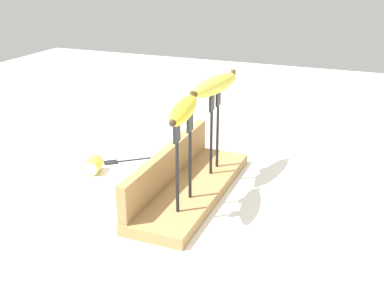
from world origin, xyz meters
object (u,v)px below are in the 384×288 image
fork_stand_right (215,126)px  banana_raised_left (183,110)px  banana_chunk_near (93,165)px  banana_raised_right (215,85)px  fork_fallen_near (130,159)px  fork_stand_left (184,155)px

fork_stand_right → banana_raised_left: bearing=-180.0°
banana_chunk_near → banana_raised_right: bearing=-75.0°
banana_raised_right → banana_chunk_near: size_ratio=3.54×
banana_raised_right → fork_stand_right: bearing=-9.0°
banana_raised_left → banana_raised_right: banana_raised_right is taller
fork_stand_right → fork_fallen_near: size_ratio=1.20×
fork_stand_left → banana_chunk_near: size_ratio=3.32×
fork_fallen_near → banana_raised_left: bearing=-130.8°
fork_stand_right → banana_raised_right: 0.10m
fork_stand_right → banana_raised_left: banana_raised_left is taller
fork_stand_left → banana_raised_left: bearing=-171.4°
banana_raised_left → banana_chunk_near: 0.38m
fork_stand_right → fork_fallen_near: 0.29m
banana_raised_left → banana_chunk_near: (0.11, 0.30, -0.21)m
fork_stand_left → fork_stand_right: 0.19m
fork_fallen_near → banana_chunk_near: (-0.11, 0.05, 0.02)m
fork_stand_left → banana_raised_right: 0.22m
banana_raised_left → banana_raised_right: (0.19, 0.00, 0.01)m
fork_stand_left → banana_chunk_near: bearing=69.7°
fork_stand_right → banana_raised_left: size_ratio=1.11×
fork_stand_right → banana_raised_right: banana_raised_right is taller
fork_stand_left → banana_chunk_near: fork_stand_left is taller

